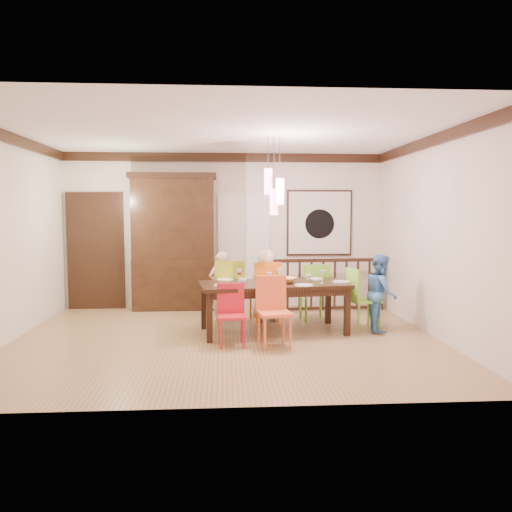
{
  "coord_description": "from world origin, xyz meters",
  "views": [
    {
      "loc": [
        -0.03,
        -6.97,
        1.8
      ],
      "look_at": [
        0.46,
        0.47,
        1.14
      ],
      "focal_mm": 35.0,
      "sensor_mm": 36.0,
      "label": 1
    }
  ],
  "objects": [
    {
      "name": "wine_glass_a",
      "position": [
        0.21,
        0.52,
        0.84
      ],
      "size": [
        0.08,
        0.08,
        0.19
      ],
      "primitive_type": null,
      "color": "#590C19",
      "rests_on": "dining_table"
    },
    {
      "name": "dining_table",
      "position": [
        0.71,
        0.37,
        0.67
      ],
      "size": [
        2.28,
        1.26,
        0.75
      ],
      "rotation": [
        0.0,
        0.0,
        0.13
      ],
      "color": "black",
      "rests_on": "floor"
    },
    {
      "name": "panel_door",
      "position": [
        -2.4,
        2.45,
        1.05
      ],
      "size": [
        1.04,
        0.07,
        2.24
      ],
      "primitive_type": "cube",
      "color": "black",
      "rests_on": "wall_back"
    },
    {
      "name": "painting",
      "position": [
        1.8,
        2.46,
        1.6
      ],
      "size": [
        1.25,
        0.06,
        1.25
      ],
      "color": "black",
      "rests_on": "wall_back"
    },
    {
      "name": "balustrade",
      "position": [
        1.89,
        1.95,
        0.5
      ],
      "size": [
        2.06,
        0.21,
        0.96
      ],
      "rotation": [
        0.0,
        0.0,
        0.06
      ],
      "color": "black",
      "rests_on": "floor"
    },
    {
      "name": "chair_far_left",
      "position": [
        0.08,
        1.08,
        0.59
      ],
      "size": [
        0.5,
        0.5,
        1.04
      ],
      "rotation": [
        0.0,
        0.0,
        3.08
      ],
      "color": "#8FA11E",
      "rests_on": "floor"
    },
    {
      "name": "china_hutch",
      "position": [
        -0.95,
        2.3,
        1.26
      ],
      "size": [
        1.59,
        0.46,
        2.51
      ],
      "color": "black",
      "rests_on": "floor"
    },
    {
      "name": "plate_near_left",
      "position": [
        -0.04,
        0.13,
        0.76
      ],
      "size": [
        0.26,
        0.26,
        0.01
      ],
      "primitive_type": "cylinder",
      "color": "white",
      "rests_on": "dining_table"
    },
    {
      "name": "wine_glass_d",
      "position": [
        1.43,
        0.28,
        0.84
      ],
      "size": [
        0.08,
        0.08,
        0.19
      ],
      "primitive_type": null,
      "color": "silver",
      "rests_on": "dining_table"
    },
    {
      "name": "ceiling",
      "position": [
        0.0,
        0.0,
        2.9
      ],
      "size": [
        6.0,
        6.0,
        0.0
      ],
      "primitive_type": "plane",
      "rotation": [
        3.14,
        0.0,
        0.0
      ],
      "color": "white",
      "rests_on": "wall_back"
    },
    {
      "name": "plate_end_right",
      "position": [
        1.74,
        0.38,
        0.76
      ],
      "size": [
        0.26,
        0.26,
        0.01
      ],
      "primitive_type": "cylinder",
      "color": "white",
      "rests_on": "dining_table"
    },
    {
      "name": "chair_end_right",
      "position": [
        2.11,
        0.44,
        0.54
      ],
      "size": [
        0.5,
        0.5,
        0.95
      ],
      "rotation": [
        0.0,
        0.0,
        1.77
      ],
      "color": "#78CA35",
      "rests_on": "floor"
    },
    {
      "name": "wine_glass_b",
      "position": [
        0.83,
        0.62,
        0.84
      ],
      "size": [
        0.08,
        0.08,
        0.19
      ],
      "primitive_type": null,
      "color": "silver",
      "rests_on": "dining_table"
    },
    {
      "name": "chair_far_mid",
      "position": [
        0.64,
        1.2,
        0.57
      ],
      "size": [
        0.54,
        0.54,
        0.99
      ],
      "rotation": [
        0.0,
        0.0,
        3.37
      ],
      "color": "orange",
      "rests_on": "floor"
    },
    {
      "name": "plate_far_right",
      "position": [
        1.4,
        0.72,
        0.76
      ],
      "size": [
        0.26,
        0.26,
        0.01
      ],
      "primitive_type": "cylinder",
      "color": "white",
      "rests_on": "dining_table"
    },
    {
      "name": "person_far_left",
      "position": [
        -0.07,
        1.25,
        0.58
      ],
      "size": [
        0.48,
        0.37,
        1.15
      ],
      "primitive_type": "imported",
      "rotation": [
        0.0,
        0.0,
        3.39
      ],
      "color": "beige",
      "rests_on": "floor"
    },
    {
      "name": "chair_near_left",
      "position": [
        0.07,
        -0.35,
        0.47
      ],
      "size": [
        0.39,
        0.39,
        0.83
      ],
      "rotation": [
        0.0,
        0.0,
        0.04
      ],
      "color": "red",
      "rests_on": "floor"
    },
    {
      "name": "crown_molding",
      "position": [
        0.0,
        0.0,
        2.82
      ],
      "size": [
        6.0,
        5.0,
        0.16
      ],
      "primitive_type": null,
      "color": "black",
      "rests_on": "wall_back"
    },
    {
      "name": "chair_far_right",
      "position": [
        1.45,
        1.13,
        0.55
      ],
      "size": [
        0.47,
        0.47,
        0.96
      ],
      "rotation": [
        0.0,
        0.0,
        3.24
      ],
      "color": "#64B025",
      "rests_on": "floor"
    },
    {
      "name": "chair_near_mid",
      "position": [
        0.64,
        -0.44,
        0.54
      ],
      "size": [
        0.48,
        0.48,
        0.94
      ],
      "rotation": [
        0.0,
        0.0,
        0.16
      ],
      "color": "orange",
      "rests_on": "floor"
    },
    {
      "name": "floor",
      "position": [
        0.0,
        0.0,
        0.0
      ],
      "size": [
        6.0,
        6.0,
        0.0
      ],
      "primitive_type": "plane",
      "color": "#947048",
      "rests_on": "ground"
    },
    {
      "name": "pendant_cluster",
      "position": [
        0.71,
        0.37,
        2.11
      ],
      "size": [
        0.27,
        0.21,
        1.14
      ],
      "color": "#E9467D",
      "rests_on": "ceiling"
    },
    {
      "name": "wall_left",
      "position": [
        -3.0,
        0.0,
        1.45
      ],
      "size": [
        0.0,
        5.0,
        5.0
      ],
      "primitive_type": "plane",
      "rotation": [
        1.57,
        0.0,
        1.57
      ],
      "color": "silver",
      "rests_on": "floor"
    },
    {
      "name": "wall_right",
      "position": [
        3.0,
        0.0,
        1.45
      ],
      "size": [
        0.0,
        5.0,
        5.0
      ],
      "primitive_type": "plane",
      "rotation": [
        1.57,
        0.0,
        -1.57
      ],
      "color": "silver",
      "rests_on": "floor"
    },
    {
      "name": "plate_near_mid",
      "position": [
        1.12,
        0.05,
        0.76
      ],
      "size": [
        0.26,
        0.26,
        0.01
      ],
      "primitive_type": "cylinder",
      "color": "white",
      "rests_on": "dining_table"
    },
    {
      "name": "plate_far_mid",
      "position": [
        0.78,
        0.62,
        0.76
      ],
      "size": [
        0.26,
        0.26,
        0.01
      ],
      "primitive_type": "cylinder",
      "color": "white",
      "rests_on": "dining_table"
    },
    {
      "name": "white_doorway",
      "position": [
        0.35,
        2.46,
        1.05
      ],
      "size": [
        0.97,
        0.05,
        2.22
      ],
      "primitive_type": "cube",
      "color": "silver",
      "rests_on": "wall_back"
    },
    {
      "name": "wall_back",
      "position": [
        0.0,
        2.5,
        1.45
      ],
      "size": [
        6.0,
        0.0,
        6.0
      ],
      "primitive_type": "plane",
      "rotation": [
        1.57,
        0.0,
        0.0
      ],
      "color": "silver",
      "rests_on": "floor"
    },
    {
      "name": "serving_bowl",
      "position": [
        0.88,
        0.35,
        0.79
      ],
      "size": [
        0.45,
        0.45,
        0.08
      ],
      "primitive_type": "imported",
      "rotation": [
        0.0,
        0.0,
        -0.41
      ],
      "color": "gold",
      "rests_on": "dining_table"
    },
    {
      "name": "small_bowl",
      "position": [
        0.58,
        0.35,
        0.78
      ],
      "size": [
        0.23,
        0.23,
        0.07
      ],
      "primitive_type": "imported",
      "rotation": [
        0.0,
        0.0,
        0.08
      ],
      "color": "white",
      "rests_on": "dining_table"
    },
    {
      "name": "person_end_right",
      "position": [
        2.34,
        0.35,
        0.59
      ],
      "size": [
        0.54,
        0.64,
        1.17
      ],
      "primitive_type": "imported",
      "rotation": [
        0.0,
        0.0,
        1.39
      ],
      "color": "#4682C4",
      "rests_on": "floor"
    },
    {
      "name": "plate_far_left",
      "position": [
        -0.01,
        0.72,
        0.76
      ],
      "size": [
        0.26,
        0.26,
        0.01
      ],
      "primitive_type": "cylinder",
      "color": "white",
      "rests_on": "dining_table"
    },
    {
      "name": "person_far_mid",
      "position": [
        0.66,
        1.17,
        0.6
      ],
      "size": [
        0.6,
        0.4,
        1.2
      ],
      "primitive_type": "imported",
      "rotation": [
        0.0,
        0.0,
        3.18
      ],
      "color": "beige",
      "rests_on": "floor"
    },
    {
      "name": "napkin",
      "position": [
        0.62,
        -0.01,
        0.76
      ],
      "size": [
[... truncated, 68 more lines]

